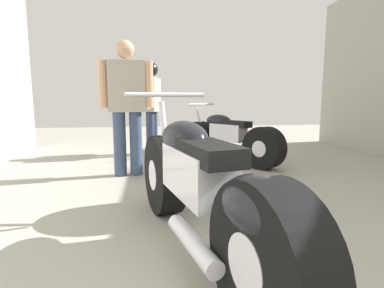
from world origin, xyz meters
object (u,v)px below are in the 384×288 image
(motorcycle_black_naked, at_px, (229,139))
(mechanic_in_blue, at_px, (127,101))
(motorcycle_maroon_cruiser, at_px, (199,189))
(mechanic_with_helmet, at_px, (151,100))

(motorcycle_black_naked, bearing_deg, mechanic_in_blue, -157.05)
(motorcycle_maroon_cruiser, height_order, motorcycle_black_naked, motorcycle_maroon_cruiser)
(motorcycle_black_naked, xyz_separation_m, mechanic_with_helmet, (-1.20, 0.87, 0.60))
(mechanic_in_blue, bearing_deg, motorcycle_maroon_cruiser, -74.98)
(motorcycle_black_naked, height_order, mechanic_with_helmet, mechanic_with_helmet)
(motorcycle_maroon_cruiser, bearing_deg, mechanic_in_blue, 105.02)
(motorcycle_maroon_cruiser, height_order, mechanic_in_blue, mechanic_in_blue)
(motorcycle_maroon_cruiser, relative_size, mechanic_in_blue, 1.30)
(mechanic_in_blue, relative_size, mechanic_with_helmet, 1.06)
(motorcycle_black_naked, relative_size, mechanic_in_blue, 1.02)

